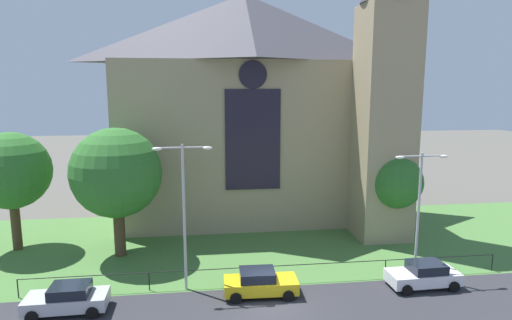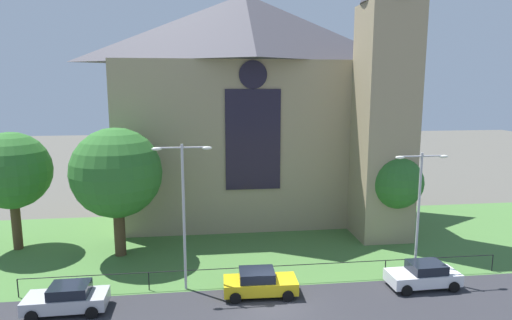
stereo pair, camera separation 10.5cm
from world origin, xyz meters
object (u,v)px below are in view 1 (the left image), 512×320
at_px(parked_car_yellow, 260,283).
at_px(streetlamp_near, 184,199).
at_px(parked_car_white, 424,275).
at_px(tree_right_near, 396,183).
at_px(parked_car_silver, 68,299).
at_px(tree_left_far, 11,171).
at_px(church_building, 254,105).
at_px(tree_left_near, 116,173).
at_px(streetlamp_far, 419,198).

bearing_deg(parked_car_yellow, streetlamp_near, 164.86).
bearing_deg(parked_car_white, tree_right_near, -103.29).
height_order(tree_right_near, parked_car_silver, tree_right_near).
xyz_separation_m(parked_car_silver, parked_car_yellow, (10.40, 0.59, 0.00)).
distance_m(tree_right_near, parked_car_yellow, 14.19).
bearing_deg(parked_car_yellow, parked_car_silver, -174.84).
height_order(tree_left_far, parked_car_silver, tree_left_far).
xyz_separation_m(church_building, streetlamp_near, (-5.91, -14.89, -4.78)).
relative_size(parked_car_silver, parked_car_white, 1.00).
bearing_deg(church_building, parked_car_white, -63.38).
xyz_separation_m(tree_left_far, parked_car_silver, (6.41, -9.99, -5.14)).
relative_size(tree_right_near, streetlamp_near, 0.78).
bearing_deg(tree_right_near, tree_left_far, 175.91).
distance_m(parked_car_yellow, parked_car_white, 9.89).
bearing_deg(tree_left_far, streetlamp_near, -32.79).
distance_m(tree_right_near, streetlamp_near, 16.85).
height_order(tree_left_near, streetlamp_far, tree_left_near).
bearing_deg(parked_car_yellow, parked_car_white, 0.83).
height_order(church_building, tree_left_near, church_building).
bearing_deg(tree_left_far, parked_car_silver, -57.31).
bearing_deg(tree_left_far, tree_left_near, -15.51).
xyz_separation_m(tree_left_far, parked_car_white, (26.70, -9.59, -5.14)).
bearing_deg(streetlamp_near, parked_car_white, -6.01).
bearing_deg(parked_car_yellow, tree_left_near, 143.25).
distance_m(tree_right_near, parked_car_silver, 23.60).
relative_size(tree_left_far, streetlamp_far, 1.10).
bearing_deg(church_building, tree_right_near, -42.02).
xyz_separation_m(church_building, parked_car_silver, (-12.08, -16.78, -9.53)).
relative_size(church_building, tree_left_far, 2.98).
bearing_deg(parked_car_yellow, tree_left_far, 152.71).
bearing_deg(tree_right_near, parked_car_white, -101.74).
bearing_deg(tree_right_near, tree_left_near, -179.63).
bearing_deg(tree_right_near, church_building, 137.98).
relative_size(tree_right_near, parked_car_white, 1.59).
height_order(tree_left_far, parked_car_white, tree_left_far).
height_order(tree_right_near, parked_car_white, tree_right_near).
xyz_separation_m(streetlamp_near, parked_car_white, (14.12, -1.49, -4.74)).
bearing_deg(tree_left_far, streetlamp_far, -16.74).
bearing_deg(parked_car_silver, parked_car_yellow, -177.74).
height_order(streetlamp_far, parked_car_yellow, streetlamp_far).
distance_m(tree_right_near, tree_left_near, 20.55).
relative_size(tree_left_near, parked_car_yellow, 2.15).
distance_m(church_building, parked_car_white, 20.65).
height_order(tree_right_near, streetlamp_far, streetlamp_far).
height_order(streetlamp_near, streetlamp_far, streetlamp_near).
xyz_separation_m(tree_left_far, tree_left_near, (7.76, -2.15, 0.07)).
relative_size(tree_left_far, parked_car_white, 2.05).
distance_m(church_building, streetlamp_near, 16.72).
bearing_deg(parked_car_yellow, tree_right_near, 34.70).
bearing_deg(parked_car_white, tree_left_far, -21.31).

